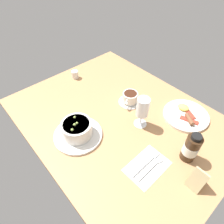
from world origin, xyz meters
TOP-DOWN VIEW (x-y plane):
  - ground_plane at (0.00, 0.00)cm, footprint 110.00×84.00cm
  - porridge_bowl at (-4.47, -22.53)cm, footprint 22.72×22.72cm
  - cutlery_setting at (27.99, -9.90)cm, footprint 12.96×18.52cm
  - coffee_cup at (-4.66, 12.22)cm, footprint 12.44×12.74cm
  - creamer_jug at (-44.10, 2.78)cm, footprint 4.99×4.16cm
  - wine_glass at (9.96, 4.94)cm, footprint 6.45×6.45cm
  - sauce_bottle_brown at (36.20, 5.80)cm, footprint 6.26×6.26cm
  - breakfast_plate at (22.00, 26.36)cm, footprint 23.12×23.12cm
  - menu_card at (45.19, -1.91)cm, footprint 5.55×6.78cm

SIDE VIEW (x-z plane):
  - ground_plane at x=0.00cm, z-range -3.00..0.00cm
  - cutlery_setting at x=27.99cm, z-range -0.19..0.71cm
  - breakfast_plate at x=22.00cm, z-range -0.91..2.79cm
  - creamer_jug at x=-44.10cm, z-range -0.19..5.21cm
  - coffee_cup at x=-4.66cm, z-range -0.13..6.27cm
  - porridge_bowl at x=-4.47cm, z-range -0.64..8.69cm
  - menu_card at x=45.19cm, z-range -0.06..9.50cm
  - sauce_bottle_brown at x=36.20cm, z-range -0.64..14.34cm
  - wine_glass at x=9.96cm, z-range 2.53..18.91cm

